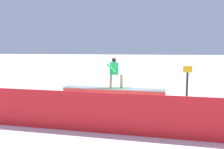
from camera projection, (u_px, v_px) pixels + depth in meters
ground_plane at (113, 99)px, 11.79m from camera, size 120.00×120.00×0.00m
grind_box at (113, 94)px, 11.76m from camera, size 5.14×1.09×0.56m
snowboarder at (115, 72)px, 11.58m from camera, size 1.49×0.68×1.51m
safety_fence at (94, 112)px, 7.20m from camera, size 11.87×1.07×1.25m
trail_marker at (187, 84)px, 10.68m from camera, size 0.40×0.10×1.75m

